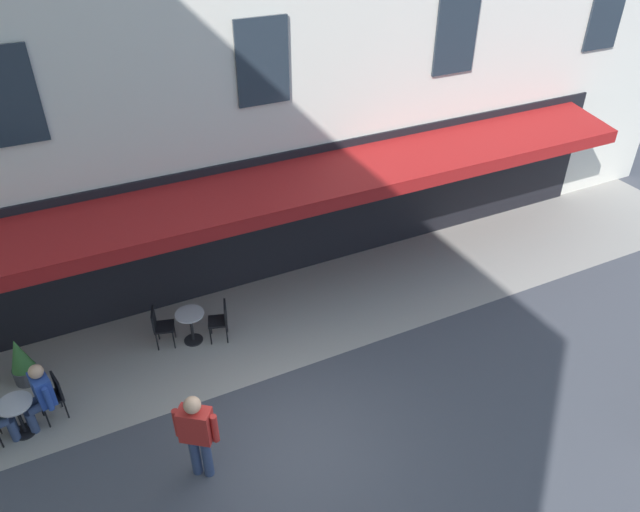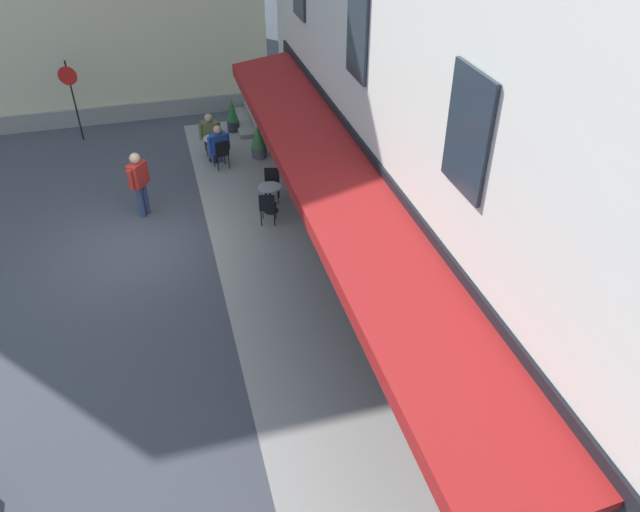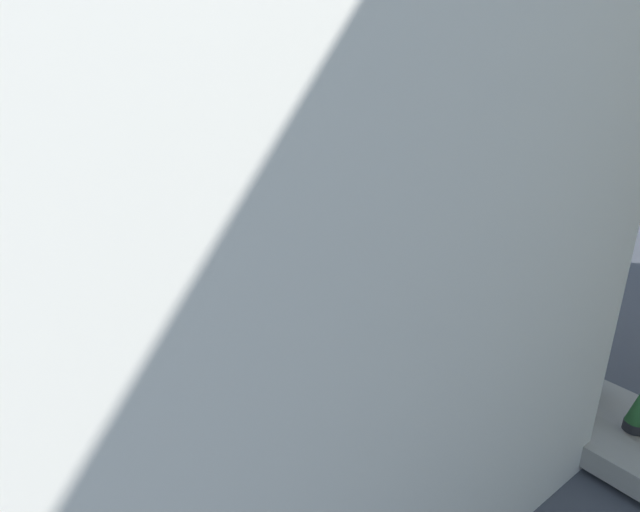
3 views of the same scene
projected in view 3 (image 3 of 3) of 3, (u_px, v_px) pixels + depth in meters
ground_plane at (482, 293)px, 17.11m from camera, size 70.00×70.00×0.00m
sidewalk_cafe_terrace at (339, 286)px, 17.60m from camera, size 20.50×3.20×0.01m
cafe_building_facade at (120, 46)px, 12.04m from camera, size 20.00×10.70×15.00m
back_alley_steps at (630, 465)px, 9.52m from camera, size 2.40×1.75×0.60m
cafe_table_near_entrance at (428, 319)px, 14.36m from camera, size 0.60×0.60×0.75m
cafe_chair_black_corner_left at (417, 307)px, 14.90m from camera, size 0.50×0.50×0.91m
cafe_chair_black_near_door at (441, 327)px, 13.79m from camera, size 0.49×0.49×0.91m
cafe_table_mid_terrace at (565, 359)px, 12.43m from camera, size 0.60×0.60×0.75m
cafe_chair_black_back_row at (592, 368)px, 11.96m from camera, size 0.42×0.42×0.91m
cafe_chair_black_corner_right at (538, 348)px, 12.79m from camera, size 0.48×0.48×0.91m
seated_patron_in_olive at (584, 359)px, 12.06m from camera, size 0.56×0.67×1.31m
seated_companion_in_blue at (548, 345)px, 12.60m from camera, size 0.62×0.67×1.33m
walking_pedestrian_in_red at (522, 281)px, 15.45m from camera, size 0.61×0.54×1.78m
potted_plant_entrance_left at (528, 375)px, 11.77m from camera, size 0.46×0.46×1.04m
potted_plant_by_steps at (637, 413)px, 10.43m from camera, size 0.40×0.40×1.15m
potted_plant_entrance_right at (555, 405)px, 10.83m from camera, size 0.50×0.50×0.85m
parked_car_white at (392, 205)px, 24.78m from camera, size 4.42×2.10×1.33m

